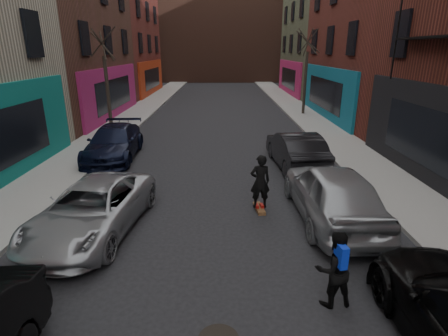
{
  "coord_description": "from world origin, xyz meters",
  "views": [
    {
      "loc": [
        0.2,
        -1.86,
        4.6
      ],
      "look_at": [
        0.24,
        6.99,
        1.6
      ],
      "focal_mm": 28.0,
      "sensor_mm": 36.0,
      "label": 1
    }
  ],
  "objects_px": {
    "skateboard": "(259,208)",
    "tree_left_far": "(106,73)",
    "skateboarder": "(260,182)",
    "parked_right_end": "(296,150)",
    "tree_right_far": "(306,66)",
    "parked_left_far": "(92,209)",
    "parked_left_end": "(114,143)",
    "pedestrian": "(334,269)",
    "parked_right_far": "(332,192)"
  },
  "relations": [
    {
      "from": "tree_right_far",
      "to": "skateboarder",
      "type": "relative_size",
      "value": 4.14
    },
    {
      "from": "parked_left_far",
      "to": "parked_left_end",
      "type": "relative_size",
      "value": 0.96
    },
    {
      "from": "parked_left_end",
      "to": "parked_right_far",
      "type": "relative_size",
      "value": 1.02
    },
    {
      "from": "pedestrian",
      "to": "parked_right_far",
      "type": "bearing_deg",
      "value": -114.96
    },
    {
      "from": "skateboarder",
      "to": "skateboard",
      "type": "bearing_deg",
      "value": 180.0
    },
    {
      "from": "tree_left_far",
      "to": "skateboard",
      "type": "relative_size",
      "value": 8.12
    },
    {
      "from": "parked_left_far",
      "to": "parked_right_far",
      "type": "relative_size",
      "value": 0.98
    },
    {
      "from": "parked_left_end",
      "to": "skateboard",
      "type": "bearing_deg",
      "value": -45.37
    },
    {
      "from": "skateboard",
      "to": "pedestrian",
      "type": "bearing_deg",
      "value": -84.52
    },
    {
      "from": "tree_left_far",
      "to": "parked_right_end",
      "type": "bearing_deg",
      "value": -33.13
    },
    {
      "from": "tree_right_far",
      "to": "parked_right_end",
      "type": "xyz_separation_m",
      "value": [
        -3.0,
        -12.13,
        -2.79
      ]
    },
    {
      "from": "parked_left_end",
      "to": "skateboarder",
      "type": "bearing_deg",
      "value": -45.37
    },
    {
      "from": "parked_left_far",
      "to": "parked_left_end",
      "type": "distance_m",
      "value": 6.83
    },
    {
      "from": "tree_right_far",
      "to": "parked_left_far",
      "type": "xyz_separation_m",
      "value": [
        -9.4,
        -17.54,
        -2.88
      ]
    },
    {
      "from": "skateboard",
      "to": "pedestrian",
      "type": "xyz_separation_m",
      "value": [
        0.95,
        -4.11,
        0.72
      ]
    },
    {
      "from": "parked_left_far",
      "to": "parked_right_far",
      "type": "height_order",
      "value": "parked_right_far"
    },
    {
      "from": "parked_right_far",
      "to": "skateboarder",
      "type": "relative_size",
      "value": 2.93
    },
    {
      "from": "parked_right_far",
      "to": "parked_right_end",
      "type": "height_order",
      "value": "parked_right_far"
    },
    {
      "from": "parked_left_end",
      "to": "skateboard",
      "type": "xyz_separation_m",
      "value": [
        5.91,
        -5.4,
        -0.66
      ]
    },
    {
      "from": "tree_right_far",
      "to": "skateboard",
      "type": "relative_size",
      "value": 8.5
    },
    {
      "from": "parked_left_end",
      "to": "tree_right_far",
      "type": "bearing_deg",
      "value": 42.16
    },
    {
      "from": "skateboard",
      "to": "parked_left_end",
      "type": "bearing_deg",
      "value": 130.09
    },
    {
      "from": "tree_left_far",
      "to": "parked_right_end",
      "type": "height_order",
      "value": "tree_left_far"
    },
    {
      "from": "parked_right_far",
      "to": "skateboarder",
      "type": "height_order",
      "value": "skateboarder"
    },
    {
      "from": "parked_right_far",
      "to": "skateboard",
      "type": "bearing_deg",
      "value": -18.16
    },
    {
      "from": "pedestrian",
      "to": "skateboard",
      "type": "bearing_deg",
      "value": -86.0
    },
    {
      "from": "tree_left_far",
      "to": "parked_right_far",
      "type": "relative_size",
      "value": 1.35
    },
    {
      "from": "parked_left_far",
      "to": "parked_right_end",
      "type": "bearing_deg",
      "value": 47.03
    },
    {
      "from": "skateboard",
      "to": "tree_right_far",
      "type": "bearing_deg",
      "value": 65.74
    },
    {
      "from": "parked_left_end",
      "to": "parked_right_end",
      "type": "xyz_separation_m",
      "value": [
        7.8,
        -1.28,
        0.03
      ]
    },
    {
      "from": "parked_right_end",
      "to": "tree_right_far",
      "type": "bearing_deg",
      "value": -108.39
    },
    {
      "from": "parked_left_far",
      "to": "parked_left_end",
      "type": "height_order",
      "value": "parked_left_end"
    },
    {
      "from": "skateboarder",
      "to": "parked_left_far",
      "type": "bearing_deg",
      "value": 8.42
    },
    {
      "from": "skateboard",
      "to": "pedestrian",
      "type": "height_order",
      "value": "pedestrian"
    },
    {
      "from": "skateboard",
      "to": "tree_left_far",
      "type": "bearing_deg",
      "value": 118.71
    },
    {
      "from": "tree_left_far",
      "to": "parked_right_far",
      "type": "height_order",
      "value": "tree_left_far"
    },
    {
      "from": "pedestrian",
      "to": "parked_left_far",
      "type": "bearing_deg",
      "value": -36.33
    },
    {
      "from": "tree_left_far",
      "to": "parked_right_end",
      "type": "relative_size",
      "value": 1.45
    },
    {
      "from": "parked_right_end",
      "to": "skateboard",
      "type": "xyz_separation_m",
      "value": [
        -1.89,
        -4.12,
        -0.69
      ]
    },
    {
      "from": "tree_left_far",
      "to": "pedestrian",
      "type": "height_order",
      "value": "tree_left_far"
    },
    {
      "from": "parked_left_far",
      "to": "skateboarder",
      "type": "relative_size",
      "value": 2.87
    },
    {
      "from": "tree_right_far",
      "to": "skateboarder",
      "type": "height_order",
      "value": "tree_right_far"
    },
    {
      "from": "parked_left_far",
      "to": "pedestrian",
      "type": "height_order",
      "value": "pedestrian"
    },
    {
      "from": "pedestrian",
      "to": "parked_left_end",
      "type": "bearing_deg",
      "value": -63.19
    },
    {
      "from": "tree_right_far",
      "to": "parked_left_end",
      "type": "relative_size",
      "value": 1.39
    },
    {
      "from": "tree_left_far",
      "to": "pedestrian",
      "type": "relative_size",
      "value": 4.28
    },
    {
      "from": "tree_right_far",
      "to": "pedestrian",
      "type": "height_order",
      "value": "tree_right_far"
    },
    {
      "from": "tree_right_far",
      "to": "parked_left_end",
      "type": "distance_m",
      "value": 15.57
    },
    {
      "from": "parked_left_far",
      "to": "parked_right_end",
      "type": "distance_m",
      "value": 8.38
    },
    {
      "from": "parked_right_far",
      "to": "skateboard",
      "type": "distance_m",
      "value": 2.18
    }
  ]
}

